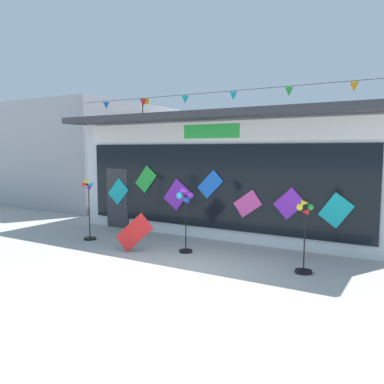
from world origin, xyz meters
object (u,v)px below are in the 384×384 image
object	(u,v)px
wind_spinner_center_left	(304,236)
display_kite_on_ground	(134,233)
wind_spinner_far_left	(89,210)
kite_shop_building	(249,172)
wind_spinner_left	(185,211)

from	to	relation	value
wind_spinner_center_left	display_kite_on_ground	size ratio (longest dim) A/B	1.67
wind_spinner_center_left	display_kite_on_ground	bearing A→B (deg)	-173.74
wind_spinner_far_left	display_kite_on_ground	bearing A→B (deg)	-11.65
wind_spinner_far_left	display_kite_on_ground	distance (m)	2.11
wind_spinner_far_left	wind_spinner_center_left	xyz separation A→B (m)	(6.27, 0.05, -0.08)
kite_shop_building	wind_spinner_left	bearing A→B (deg)	-88.39
display_kite_on_ground	wind_spinner_left	bearing A→B (deg)	28.28
wind_spinner_far_left	wind_spinner_center_left	size ratio (longest dim) A/B	1.12
wind_spinner_left	wind_spinner_center_left	distance (m)	3.09
wind_spinner_far_left	wind_spinner_left	bearing A→B (deg)	3.70
wind_spinner_left	wind_spinner_center_left	world-z (taller)	wind_spinner_left
wind_spinner_far_left	display_kite_on_ground	size ratio (longest dim) A/B	1.87
kite_shop_building	wind_spinner_far_left	world-z (taller)	kite_shop_building
wind_spinner_left	wind_spinner_center_left	size ratio (longest dim) A/B	1.05
wind_spinner_center_left	wind_spinner_far_left	bearing A→B (deg)	-179.57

